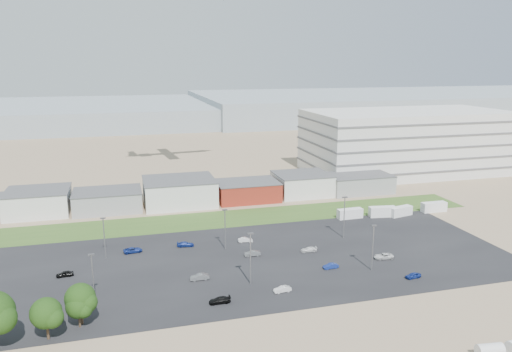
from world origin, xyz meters
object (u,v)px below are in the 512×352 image
object	(u,v)px
parked_car_10	(51,319)
parked_car_6	(186,244)
parked_car_0	(384,256)
parked_car_2	(413,275)
parked_car_9	(133,250)
parked_car_5	(65,274)
parked_car_1	(331,266)
parked_car_7	(252,253)
parked_car_4	(200,277)
parked_car_3	(220,300)
parked_car_11	(245,240)
parked_car_13	(282,289)
parked_car_12	(309,249)
box_trailer_a	(350,214)
storage_tank_nw	(490,350)

from	to	relation	value
parked_car_10	parked_car_6	bearing A→B (deg)	-43.76
parked_car_0	parked_car_6	distance (m)	47.60
parked_car_2	parked_car_9	xyz separation A→B (m)	(-56.50, 30.48, 0.03)
parked_car_0	parked_car_9	world-z (taller)	parked_car_0
parked_car_5	parked_car_10	xyz separation A→B (m)	(-0.55, -19.40, 0.01)
parked_car_2	parked_car_10	xyz separation A→B (m)	(-71.48, 0.91, 0.03)
parked_car_1	parked_car_7	distance (m)	18.82
parked_car_0	parked_car_10	world-z (taller)	parked_car_0
parked_car_4	parked_car_10	size ratio (longest dim) A/B	0.93
parked_car_3	parked_car_4	world-z (taller)	parked_car_4
parked_car_11	parked_car_13	bearing A→B (deg)	-172.42
parked_car_6	parked_car_11	bearing A→B (deg)	-86.71
parked_car_4	parked_car_12	distance (m)	29.14
parked_car_2	parked_car_5	xyz separation A→B (m)	(-70.93, 20.32, 0.02)
parked_car_4	parked_car_9	distance (m)	23.32
parked_car_1	parked_car_12	xyz separation A→B (m)	(-1.04, 10.56, -0.01)
parked_car_3	parked_car_10	size ratio (longest dim) A/B	0.98
box_trailer_a	parked_car_3	world-z (taller)	box_trailer_a
parked_car_5	parked_car_11	world-z (taller)	parked_car_5
parked_car_2	parked_car_9	world-z (taller)	parked_car_9
parked_car_2	parked_car_12	xyz separation A→B (m)	(-15.75, 19.79, -0.02)
parked_car_12	parked_car_13	distance (m)	22.65
parked_car_1	parked_car_2	distance (m)	17.37
storage_tank_nw	parked_car_12	bearing A→B (deg)	102.77
storage_tank_nw	parked_car_2	xyz separation A→B (m)	(4.80, 28.55, -0.64)
parked_car_7	parked_car_5	bearing A→B (deg)	-85.66
box_trailer_a	parked_car_5	distance (m)	79.02
parked_car_6	box_trailer_a	bearing A→B (deg)	-71.60
parked_car_9	parked_car_11	world-z (taller)	parked_car_9
parked_car_0	parked_car_4	xyz separation A→B (m)	(-42.90, -0.04, 0.03)
parked_car_10	parked_car_11	world-z (taller)	parked_car_10
box_trailer_a	parked_car_1	xyz separation A→B (m)	(-20.01, -31.92, -0.83)
box_trailer_a	parked_car_9	xyz separation A→B (m)	(-61.79, -10.67, -0.79)
parked_car_13	parked_car_12	bearing A→B (deg)	140.23
parked_car_9	parked_car_12	world-z (taller)	parked_car_9
box_trailer_a	parked_car_5	size ratio (longest dim) A/B	2.11
parked_car_6	parked_car_9	size ratio (longest dim) A/B	0.93
parked_car_3	parked_car_4	size ratio (longest dim) A/B	1.04
storage_tank_nw	parked_car_1	size ratio (longest dim) A/B	1.18
parked_car_7	parked_car_9	size ratio (longest dim) A/B	0.86
parked_car_4	parked_car_6	distance (m)	20.03
parked_car_0	parked_car_5	world-z (taller)	parked_car_0
box_trailer_a	parked_car_10	world-z (taller)	box_trailer_a
parked_car_7	parked_car_12	world-z (taller)	parked_car_7
storage_tank_nw	parked_car_4	distance (m)	55.44
parked_car_3	parked_car_6	world-z (taller)	parked_car_3
parked_car_5	parked_car_6	bearing A→B (deg)	106.54
storage_tank_nw	parked_car_9	bearing A→B (deg)	131.22
box_trailer_a	parked_car_3	size ratio (longest dim) A/B	1.80
parked_car_11	parked_car_1	bearing A→B (deg)	-138.83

